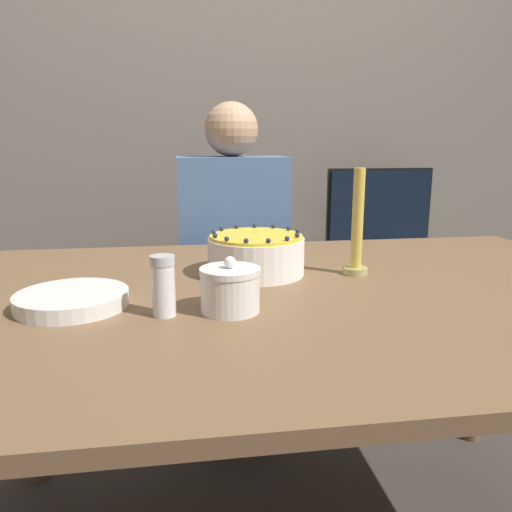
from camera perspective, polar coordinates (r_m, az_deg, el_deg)
name	(u,v)px	position (r m, az deg, el deg)	size (l,w,h in m)	color
wall_behind	(238,102)	(2.50, -2.13, 17.19)	(8.00, 0.05, 2.60)	slate
dining_table	(306,328)	(1.20, 5.77, -8.20)	(1.70, 1.12, 0.78)	brown
cake	(256,255)	(1.29, 0.00, 0.17)	(0.25, 0.25, 0.11)	white
sugar_bowl	(230,289)	(1.01, -2.96, -3.83)	(0.12, 0.12, 0.11)	white
sugar_shaker	(163,286)	(0.99, -10.54, -3.34)	(0.05, 0.05, 0.12)	white
plate_stack	(72,300)	(1.11, -20.27, -4.70)	(0.23, 0.23, 0.03)	white
candle	(357,232)	(1.30, 11.47, 2.69)	(0.06, 0.06, 0.27)	tan
person_man_blue_shirt	(233,292)	(1.94, -2.63, -4.13)	(0.40, 0.34, 1.25)	#2D2D38
side_cabinet	(374,310)	(2.53, 13.31, -6.04)	(0.76, 0.44, 0.61)	brown
tv_monitor	(379,208)	(2.42, 13.90, 5.39)	(0.50, 0.10, 0.38)	black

